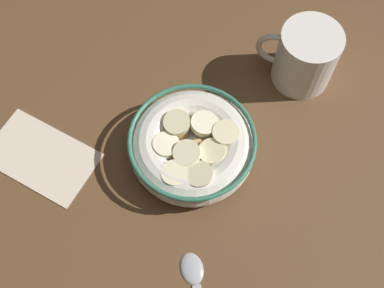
{
  "coord_description": "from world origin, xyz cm",
  "views": [
    {
      "loc": [
        -8.0,
        23.89,
        56.88
      ],
      "look_at": [
        0.0,
        0.0,
        3.0
      ],
      "focal_mm": 45.25,
      "sensor_mm": 36.0,
      "label": 1
    }
  ],
  "objects": [
    {
      "name": "ground_plane",
      "position": [
        0.0,
        0.0,
        -1.0
      ],
      "size": [
        91.17,
        91.17,
        2.0
      ],
      "primitive_type": "cube",
      "color": "brown"
    },
    {
      "name": "cereal_bowl",
      "position": [
        -0.01,
        0.06,
        2.52
      ],
      "size": [
        15.8,
        15.8,
        5.12
      ],
      "color": "silver",
      "rests_on": "ground_plane"
    },
    {
      "name": "coffee_mug",
      "position": [
        -10.21,
        -16.07,
        4.34
      ],
      "size": [
        10.8,
        7.97,
        8.68
      ],
      "color": "white",
      "rests_on": "ground_plane"
    },
    {
      "name": "folded_napkin",
      "position": [
        18.25,
        6.54,
        0.15
      ],
      "size": [
        15.17,
        10.72,
        0.3
      ],
      "primitive_type": "cube",
      "rotation": [
        0.0,
        0.0,
        -0.18
      ],
      "color": "beige",
      "rests_on": "ground_plane"
    }
  ]
}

